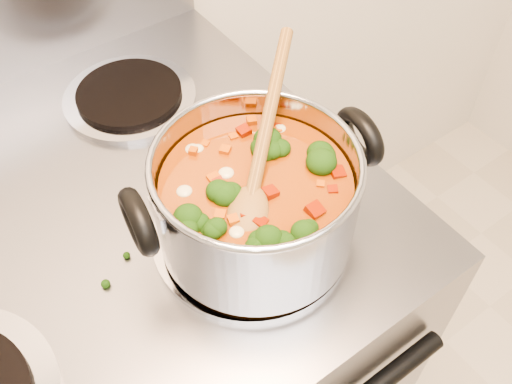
{
  "coord_description": "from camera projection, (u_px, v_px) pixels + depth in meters",
  "views": [
    {
      "loc": [
        -0.09,
        0.68,
        1.48
      ],
      "look_at": [
        0.14,
        1.0,
        1.01
      ],
      "focal_mm": 40.0,
      "sensor_mm": 36.0,
      "label": 1
    }
  ],
  "objects": [
    {
      "name": "electric_range",
      "position": [
        121.0,
        373.0,
        1.04
      ],
      "size": [
        0.78,
        0.7,
        1.08
      ],
      "color": "gray",
      "rests_on": "ground"
    },
    {
      "name": "stockpot",
      "position": [
        256.0,
        199.0,
        0.62
      ],
      "size": [
        0.29,
        0.22,
        0.14
      ],
      "rotation": [
        0.0,
        0.0,
        -0.15
      ],
      "color": "#A7A7AF",
      "rests_on": "electric_range"
    },
    {
      "name": "wooden_spoon",
      "position": [
        259.0,
        161.0,
        0.6
      ],
      "size": [
        0.22,
        0.21,
        0.08
      ],
      "rotation": [
        0.0,
        0.0,
        0.75
      ],
      "color": "olive",
      "rests_on": "stockpot"
    },
    {
      "name": "cooktop_crumbs",
      "position": [
        232.0,
        216.0,
        0.7
      ],
      "size": [
        0.24,
        0.36,
        0.01
      ],
      "color": "black",
      "rests_on": "electric_range"
    }
  ]
}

